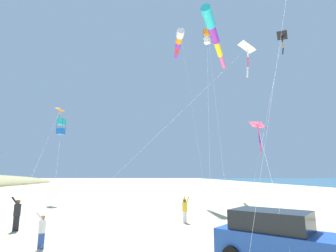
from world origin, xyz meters
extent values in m
plane|color=#C6B58C|center=(0.00, 0.00, 0.00)|extent=(600.00, 600.00, 0.00)
cube|color=#1E479E|center=(4.60, -3.91, 0.75)|extent=(4.48, 4.19, 0.84)
cube|color=black|center=(4.34, -3.69, 1.51)|extent=(3.02, 2.91, 0.68)
cylinder|color=black|center=(4.08, -2.26, 0.33)|extent=(0.65, 0.59, 0.66)
cube|color=#232328|center=(-7.75, 2.45, 0.40)|extent=(0.35, 0.29, 0.81)
cylinder|color=#232328|center=(-7.75, 2.45, 1.14)|extent=(0.50, 0.50, 0.67)
sphere|color=brown|center=(-7.75, 2.45, 1.60)|extent=(0.25, 0.25, 0.25)
cylinder|color=#232328|center=(-7.81, 2.23, 1.64)|extent=(0.40, 0.28, 0.51)
cylinder|color=#232328|center=(-7.97, 2.52, 1.64)|extent=(0.40, 0.28, 0.51)
cube|color=silver|center=(2.03, 4.74, 0.36)|extent=(0.27, 0.31, 0.72)
cylinder|color=gold|center=(2.03, 4.74, 1.02)|extent=(0.46, 0.46, 0.60)
sphere|color=brown|center=(2.03, 4.74, 1.43)|extent=(0.23, 0.23, 0.23)
cylinder|color=gold|center=(1.99, 4.94, 1.47)|extent=(0.28, 0.35, 0.45)
cylinder|color=gold|center=(2.23, 4.77, 1.47)|extent=(0.28, 0.35, 0.45)
cube|color=#335199|center=(6.32, 4.98, 0.27)|extent=(0.22, 0.14, 0.54)
cylinder|color=#3D7F51|center=(6.32, 4.98, 0.76)|extent=(0.28, 0.28, 0.45)
sphere|color=tan|center=(6.32, 4.98, 1.07)|extent=(0.17, 0.17, 0.17)
cylinder|color=#3D7F51|center=(6.22, 4.85, 1.10)|extent=(0.28, 0.10, 0.34)
cylinder|color=#3D7F51|center=(6.19, 5.07, 1.10)|extent=(0.28, 0.10, 0.34)
cube|color=#335199|center=(-4.70, -1.30, 0.32)|extent=(0.28, 0.23, 0.65)
cylinder|color=silver|center=(-4.70, -1.30, 0.92)|extent=(0.40, 0.40, 0.54)
sphere|color=#A37551|center=(-4.70, -1.30, 1.29)|extent=(0.20, 0.20, 0.20)
cylinder|color=silver|center=(-4.75, -1.48, 1.32)|extent=(0.32, 0.23, 0.41)
cylinder|color=silver|center=(-4.88, -1.24, 1.32)|extent=(0.32, 0.23, 0.41)
cube|color=#1EB7C6|center=(-11.28, 17.29, 9.30)|extent=(0.83, 0.83, 0.71)
cube|color=blue|center=(-11.28, 17.29, 8.16)|extent=(0.83, 0.83, 0.71)
cylinder|color=black|center=(-11.56, 17.71, 8.73)|extent=(0.02, 0.02, 1.84)
cylinder|color=black|center=(-11.69, 17.01, 8.73)|extent=(0.02, 0.02, 1.84)
cylinder|color=black|center=(-10.86, 17.57, 8.73)|extent=(0.02, 0.02, 1.84)
cylinder|color=black|center=(-11.00, 16.88, 8.73)|extent=(0.02, 0.02, 1.84)
cylinder|color=white|center=(-8.97, 10.96, 3.91)|extent=(4.63, 12.66, 7.81)
pyramid|color=black|center=(12.49, 10.16, 16.79)|extent=(0.87, 1.44, 0.68)
cylinder|color=black|center=(12.44, 10.16, 16.72)|extent=(1.06, 0.03, 0.77)
cylinder|color=black|center=(12.40, 10.17, 16.33)|extent=(0.20, 0.16, 0.66)
cylinder|color=orange|center=(12.37, 10.17, 15.68)|extent=(0.13, 0.17, 0.65)
cylinder|color=black|center=(12.35, 10.17, 15.04)|extent=(0.21, 0.18, 0.66)
cylinder|color=white|center=(8.19, 4.46, 8.33)|extent=(8.49, 11.41, 16.67)
cylinder|color=white|center=(5.97, -2.60, 9.98)|extent=(6.72, 6.34, 19.95)
cylinder|color=white|center=(2.67, 14.76, 19.43)|extent=(0.97, 1.20, 1.09)
cylinder|color=orange|center=(2.60, 15.68, 19.19)|extent=(0.84, 1.16, 0.97)
cylinder|color=purple|center=(2.53, 16.60, 18.96)|extent=(0.72, 1.12, 0.85)
cylinder|color=red|center=(2.46, 17.51, 18.73)|extent=(0.60, 1.08, 0.74)
cylinder|color=purple|center=(2.39, 18.43, 18.50)|extent=(0.47, 1.04, 0.62)
cylinder|color=white|center=(3.10, 8.97, 9.66)|extent=(0.80, 10.67, 19.32)
pyramid|color=orange|center=(-12.20, 19.06, 11.27)|extent=(1.19, 1.44, 0.59)
cylinder|color=black|center=(-12.24, 19.08, 11.21)|extent=(0.86, 0.40, 0.66)
cylinder|color=orange|center=(-12.23, 19.08, 10.87)|extent=(0.13, 0.13, 0.56)
cylinder|color=green|center=(-12.26, 19.09, 10.31)|extent=(0.16, 0.11, 0.57)
cylinder|color=orange|center=(-12.29, 19.08, 9.75)|extent=(0.13, 0.13, 0.56)
cylinder|color=white|center=(-10.63, 11.72, 5.58)|extent=(3.23, 14.72, 11.17)
cube|color=orange|center=(5.24, 11.91, 17.93)|extent=(0.80, 0.80, 0.58)
cube|color=white|center=(5.24, 11.91, 17.00)|extent=(0.80, 0.80, 0.58)
cylinder|color=black|center=(5.16, 12.31, 17.47)|extent=(0.02, 0.02, 1.51)
cylinder|color=black|center=(4.84, 11.83, 17.47)|extent=(0.02, 0.02, 1.51)
cylinder|color=black|center=(5.64, 11.99, 17.47)|extent=(0.02, 0.02, 1.51)
cylinder|color=black|center=(5.32, 11.51, 17.47)|extent=(0.02, 0.02, 1.51)
cylinder|color=white|center=(3.93, 5.31, 8.36)|extent=(2.63, 13.20, 16.72)
cylinder|color=#1EB7C6|center=(4.16, 5.50, 15.53)|extent=(1.57, 2.25, 1.21)
cylinder|color=purple|center=(4.93, 7.28, 15.09)|extent=(1.42, 2.16, 1.07)
cylinder|color=yellow|center=(5.71, 9.06, 14.65)|extent=(1.28, 2.08, 0.93)
cylinder|color=#EF4C93|center=(6.49, 10.84, 14.21)|extent=(1.13, 1.99, 0.79)
cylinder|color=white|center=(3.41, 0.67, 7.78)|extent=(0.73, 7.89, 15.56)
pyramid|color=#EF4C93|center=(5.93, 1.14, 5.98)|extent=(0.83, 1.19, 0.41)
cylinder|color=black|center=(5.91, 1.14, 5.92)|extent=(0.96, 0.10, 0.41)
cylinder|color=#EF4C93|center=(5.94, 1.13, 5.61)|extent=(0.16, 0.12, 0.52)
cylinder|color=purple|center=(5.97, 1.10, 5.09)|extent=(0.13, 0.14, 0.52)
cylinder|color=#EF4C93|center=(5.99, 1.08, 4.58)|extent=(0.11, 0.12, 0.52)
cylinder|color=white|center=(4.98, -2.45, 2.94)|extent=(1.87, 7.18, 5.88)
pyramid|color=white|center=(6.46, 3.39, 11.96)|extent=(1.65, 1.88, 0.65)
cylinder|color=black|center=(6.43, 3.42, 11.88)|extent=(1.14, 0.64, 0.68)
cylinder|color=white|center=(6.42, 3.39, 11.44)|extent=(0.15, 0.20, 0.73)
cylinder|color=#EF4C93|center=(6.37, 3.34, 10.73)|extent=(0.21, 0.16, 0.73)
cylinder|color=white|center=(6.31, 3.34, 10.01)|extent=(0.21, 0.17, 0.73)
cylinder|color=white|center=(1.00, 0.10, 5.91)|extent=(10.86, 6.64, 11.82)
camera|label=1|loc=(0.38, -13.40, 3.07)|focal=28.12mm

